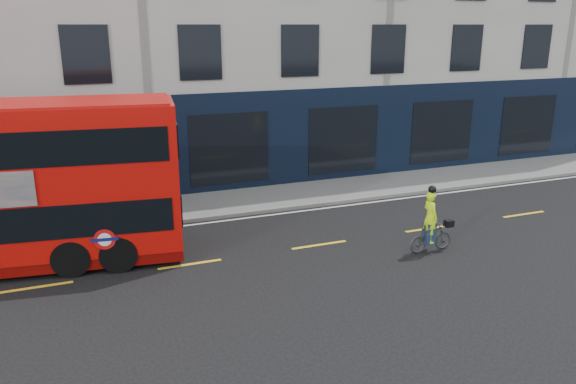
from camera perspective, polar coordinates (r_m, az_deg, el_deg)
ground at (r=14.86m, az=-8.74°, el=-9.47°), size 120.00×120.00×0.00m
pavement at (r=20.79m, az=-12.74°, el=-1.80°), size 60.00×3.00×0.12m
kerb at (r=19.39m, az=-12.04°, el=-3.10°), size 60.00×0.12×0.13m
building_terrace at (r=26.19m, az=-16.15°, el=18.22°), size 50.00×10.07×15.00m
road_edge_line at (r=19.13m, az=-11.88°, el=-3.56°), size 58.00×0.10×0.01m
lane_dashes at (r=16.19m, az=-9.93°, el=-7.24°), size 58.00×0.12×0.01m
cyclist at (r=17.11m, az=14.31°, el=-3.69°), size 1.46×0.57×2.05m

